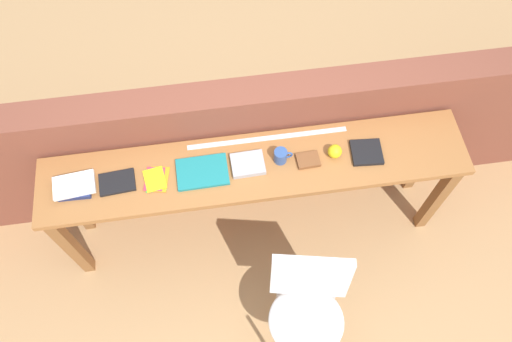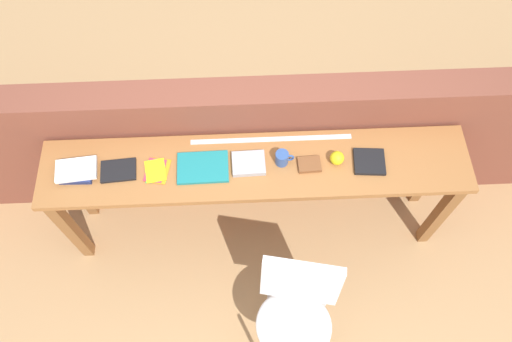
{
  "view_description": "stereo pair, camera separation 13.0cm",
  "coord_description": "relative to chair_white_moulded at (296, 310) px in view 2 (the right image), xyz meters",
  "views": [
    {
      "loc": [
        -0.19,
        -1.08,
        3.39
      ],
      "look_at": [
        0.0,
        0.25,
        0.9
      ],
      "focal_mm": 35.0,
      "sensor_mm": 36.0,
      "label": 1
    },
    {
      "loc": [
        -0.06,
        -1.09,
        3.39
      ],
      "look_at": [
        0.0,
        0.25,
        0.9
      ],
      "focal_mm": 35.0,
      "sensor_mm": 36.0,
      "label": 2
    }
  ],
  "objects": [
    {
      "name": "chair_white_moulded",
      "position": [
        0.0,
        0.0,
        0.0
      ],
      "size": [
        0.52,
        0.53,
        0.89
      ],
      "color": "silver",
      "rests_on": "ground"
    },
    {
      "name": "ground_plane",
      "position": [
        -0.2,
        0.46,
        -0.53
      ],
      "size": [
        40.0,
        40.0,
        0.0
      ],
      "primitive_type": "plane",
      "color": "tan"
    },
    {
      "name": "brick_wall_back",
      "position": [
        -0.2,
        1.1,
        0.04
      ],
      "size": [
        6.0,
        0.2,
        1.14
      ],
      "primitive_type": "cube",
      "color": "brown",
      "rests_on": "ground"
    },
    {
      "name": "sports_ball_small",
      "position": [
        0.27,
        0.76,
        0.39
      ],
      "size": [
        0.08,
        0.08,
        0.08
      ],
      "primitive_type": "sphere",
      "color": "yellow",
      "rests_on": "sideboard"
    },
    {
      "name": "ruler_metal_back_edge",
      "position": [
        -0.1,
        0.93,
        0.35
      ],
      "size": [
        0.96,
        0.03,
        0.0
      ],
      "primitive_type": "cube",
      "color": "silver",
      "rests_on": "sideboard"
    },
    {
      "name": "leather_journal_brown",
      "position": [
        0.11,
        0.74,
        0.37
      ],
      "size": [
        0.13,
        0.11,
        0.02
      ],
      "primitive_type": "cube",
      "rotation": [
        0.0,
        0.0,
        0.04
      ],
      "color": "brown",
      "rests_on": "sideboard"
    },
    {
      "name": "mug",
      "position": [
        -0.04,
        0.77,
        0.4
      ],
      "size": [
        0.11,
        0.08,
        0.09
      ],
      "color": "#2D4C8C",
      "rests_on": "sideboard"
    },
    {
      "name": "book_stack_leftmost",
      "position": [
        -1.22,
        0.75,
        0.38
      ],
      "size": [
        0.24,
        0.17,
        0.05
      ],
      "color": "navy",
      "rests_on": "sideboard"
    },
    {
      "name": "magazine_cycling",
      "position": [
        -0.98,
        0.75,
        0.36
      ],
      "size": [
        0.21,
        0.15,
        0.02
      ],
      "primitive_type": "cube",
      "rotation": [
        0.0,
        0.0,
        0.07
      ],
      "color": "black",
      "rests_on": "sideboard"
    },
    {
      "name": "pamphlet_pile_colourful",
      "position": [
        -0.77,
        0.74,
        0.36
      ],
      "size": [
        0.16,
        0.18,
        0.01
      ],
      "color": "green",
      "rests_on": "sideboard"
    },
    {
      "name": "book_repair_rightmost",
      "position": [
        0.46,
        0.74,
        0.36
      ],
      "size": [
        0.19,
        0.18,
        0.02
      ],
      "primitive_type": "cube",
      "rotation": [
        0.0,
        0.0,
        -0.07
      ],
      "color": "black",
      "rests_on": "sideboard"
    },
    {
      "name": "book_open_centre",
      "position": [
        -0.5,
        0.75,
        0.36
      ],
      "size": [
        0.3,
        0.21,
        0.02
      ],
      "primitive_type": "cube",
      "rotation": [
        0.0,
        0.0,
        0.02
      ],
      "color": "#19757A",
      "rests_on": "sideboard"
    },
    {
      "name": "book_grey_hardcover",
      "position": [
        -0.24,
        0.76,
        0.37
      ],
      "size": [
        0.19,
        0.16,
        0.03
      ],
      "primitive_type": "cube",
      "rotation": [
        0.0,
        0.0,
        0.03
      ],
      "color": "#9E9EA3",
      "rests_on": "sideboard"
    },
    {
      "name": "sideboard",
      "position": [
        -0.2,
        0.76,
        0.21
      ],
      "size": [
        2.5,
        0.44,
        0.88
      ],
      "color": "#996033",
      "rests_on": "ground"
    }
  ]
}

